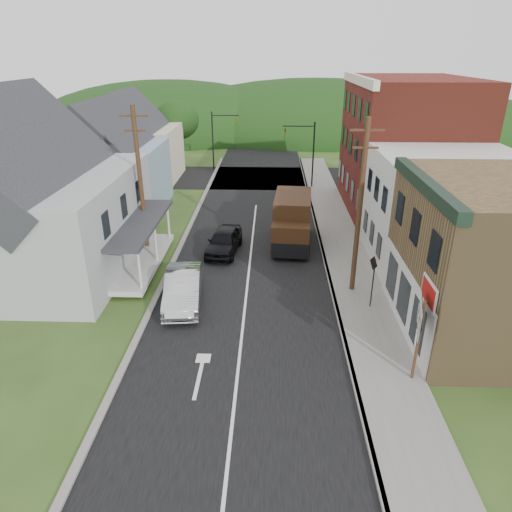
# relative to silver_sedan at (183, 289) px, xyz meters

# --- Properties ---
(ground) EXTENTS (120.00, 120.00, 0.00)m
(ground) POSITION_rel_silver_sedan_xyz_m (3.12, -1.97, -0.81)
(ground) COLOR #2D4719
(ground) RESTS_ON ground
(road) EXTENTS (9.00, 90.00, 0.02)m
(road) POSITION_rel_silver_sedan_xyz_m (3.12, 8.03, -0.81)
(road) COLOR black
(road) RESTS_ON ground
(cross_road) EXTENTS (60.00, 9.00, 0.02)m
(cross_road) POSITION_rel_silver_sedan_xyz_m (3.12, 25.03, -0.81)
(cross_road) COLOR black
(cross_road) RESTS_ON ground
(sidewalk_right) EXTENTS (2.80, 55.00, 0.15)m
(sidewalk_right) POSITION_rel_silver_sedan_xyz_m (9.02, 6.03, -0.74)
(sidewalk_right) COLOR slate
(sidewalk_right) RESTS_ON ground
(curb_right) EXTENTS (0.20, 55.00, 0.15)m
(curb_right) POSITION_rel_silver_sedan_xyz_m (7.67, 6.03, -0.74)
(curb_right) COLOR slate
(curb_right) RESTS_ON ground
(curb_left) EXTENTS (0.30, 55.00, 0.12)m
(curb_left) POSITION_rel_silver_sedan_xyz_m (-1.53, 6.03, -0.75)
(curb_left) COLOR slate
(curb_left) RESTS_ON ground
(storefront_tan) EXTENTS (8.00, 8.00, 7.00)m
(storefront_tan) POSITION_rel_silver_sedan_xyz_m (14.42, -1.97, 2.69)
(storefront_tan) COLOR brown
(storefront_tan) RESTS_ON ground
(storefront_white) EXTENTS (8.00, 7.00, 6.50)m
(storefront_white) POSITION_rel_silver_sedan_xyz_m (14.42, 5.53, 2.44)
(storefront_white) COLOR silver
(storefront_white) RESTS_ON ground
(storefront_red) EXTENTS (8.00, 12.00, 10.00)m
(storefront_red) POSITION_rel_silver_sedan_xyz_m (14.42, 15.03, 4.19)
(storefront_red) COLOR maroon
(storefront_red) RESTS_ON ground
(house_gray) EXTENTS (10.20, 12.24, 8.35)m
(house_gray) POSITION_rel_silver_sedan_xyz_m (-8.88, 4.03, 3.42)
(house_gray) COLOR #9FA3A5
(house_gray) RESTS_ON ground
(house_blue) EXTENTS (7.14, 8.16, 7.28)m
(house_blue) POSITION_rel_silver_sedan_xyz_m (-7.88, 15.03, 2.88)
(house_blue) COLOR #7F99AD
(house_blue) RESTS_ON ground
(house_cream) EXTENTS (7.14, 8.16, 7.28)m
(house_cream) POSITION_rel_silver_sedan_xyz_m (-8.38, 24.03, 2.88)
(house_cream) COLOR beige
(house_cream) RESTS_ON ground
(utility_pole_right) EXTENTS (1.60, 0.26, 9.00)m
(utility_pole_right) POSITION_rel_silver_sedan_xyz_m (8.72, 1.53, 3.84)
(utility_pole_right) COLOR #472D19
(utility_pole_right) RESTS_ON ground
(utility_pole_left) EXTENTS (1.60, 0.26, 9.00)m
(utility_pole_left) POSITION_rel_silver_sedan_xyz_m (-3.38, 6.03, 3.84)
(utility_pole_left) COLOR #472D19
(utility_pole_left) RESTS_ON ground
(traffic_signal_right) EXTENTS (2.87, 0.20, 6.00)m
(traffic_signal_right) POSITION_rel_silver_sedan_xyz_m (7.43, 21.53, 2.94)
(traffic_signal_right) COLOR black
(traffic_signal_right) RESTS_ON ground
(traffic_signal_left) EXTENTS (2.87, 0.20, 6.00)m
(traffic_signal_left) POSITION_rel_silver_sedan_xyz_m (-1.18, 28.53, 2.94)
(traffic_signal_left) COLOR black
(traffic_signal_left) RESTS_ON ground
(tree_left_b) EXTENTS (4.80, 4.80, 6.94)m
(tree_left_b) POSITION_rel_silver_sedan_xyz_m (-13.88, 10.03, 4.07)
(tree_left_b) COLOR #382616
(tree_left_b) RESTS_ON ground
(tree_left_c) EXTENTS (5.80, 5.80, 8.41)m
(tree_left_c) POSITION_rel_silver_sedan_xyz_m (-15.88, 18.03, 5.12)
(tree_left_c) COLOR #382616
(tree_left_c) RESTS_ON ground
(tree_left_d) EXTENTS (4.80, 4.80, 6.94)m
(tree_left_d) POSITION_rel_silver_sedan_xyz_m (-5.88, 30.03, 4.07)
(tree_left_d) COLOR #382616
(tree_left_d) RESTS_ON ground
(forested_ridge) EXTENTS (90.00, 30.00, 16.00)m
(forested_ridge) POSITION_rel_silver_sedan_xyz_m (3.12, 53.03, -0.81)
(forested_ridge) COLOR black
(forested_ridge) RESTS_ON ground
(silver_sedan) EXTENTS (2.25, 5.10, 1.63)m
(silver_sedan) POSITION_rel_silver_sedan_xyz_m (0.00, 0.00, 0.00)
(silver_sedan) COLOR silver
(silver_sedan) RESTS_ON ground
(dark_sedan) EXTENTS (2.33, 4.67, 1.53)m
(dark_sedan) POSITION_rel_silver_sedan_xyz_m (1.43, 6.41, -0.05)
(dark_sedan) COLOR black
(dark_sedan) RESTS_ON ground
(delivery_van) EXTENTS (2.75, 5.88, 3.20)m
(delivery_van) POSITION_rel_silver_sedan_xyz_m (5.74, 7.88, 0.81)
(delivery_van) COLOR #311B0D
(delivery_van) RESTS_ON ground
(route_sign_cluster) EXTENTS (0.58, 1.90, 3.41)m
(route_sign_cluster) POSITION_rel_silver_sedan_xyz_m (9.88, -5.64, 1.54)
(route_sign_cluster) COLOR #472D19
(route_sign_cluster) RESTS_ON sidewalk_right
(warning_sign) EXTENTS (0.22, 0.74, 2.74)m
(warning_sign) POSITION_rel_silver_sedan_xyz_m (9.32, -0.29, 1.09)
(warning_sign) COLOR black
(warning_sign) RESTS_ON sidewalk_right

